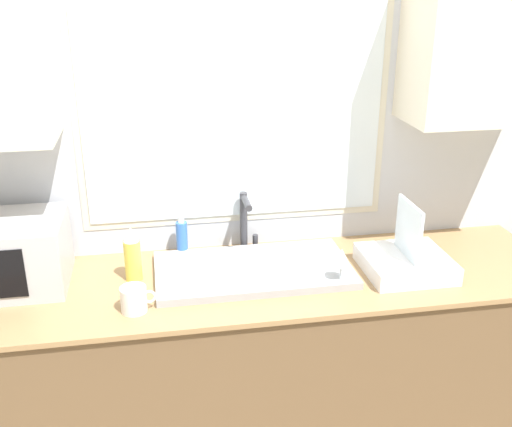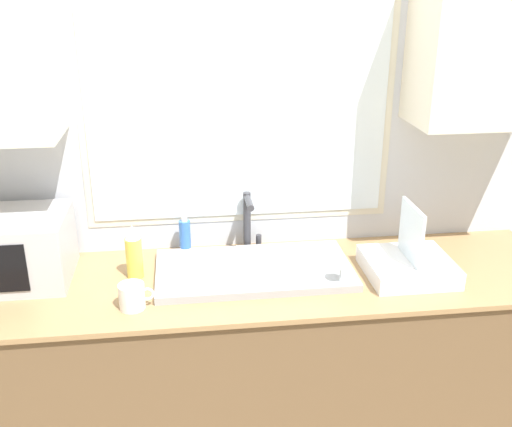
# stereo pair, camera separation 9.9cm
# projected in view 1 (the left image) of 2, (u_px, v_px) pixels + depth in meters

# --- Properties ---
(countertop) EXTENTS (2.51, 0.66, 0.92)m
(countertop) POSITION_uv_depth(u_px,v_px,m) (249.00, 375.00, 2.51)
(countertop) COLOR brown
(countertop) RESTS_ON ground_plane
(wall_back) EXTENTS (6.00, 0.38, 2.60)m
(wall_back) POSITION_uv_depth(u_px,v_px,m) (236.00, 139.00, 2.44)
(wall_back) COLOR silver
(wall_back) RESTS_ON ground_plane
(sink_basin) EXTENTS (0.77, 0.41, 0.03)m
(sink_basin) POSITION_uv_depth(u_px,v_px,m) (253.00, 270.00, 2.37)
(sink_basin) COLOR #9EA0A5
(sink_basin) RESTS_ON countertop
(faucet) EXTENTS (0.08, 0.16, 0.26)m
(faucet) POSITION_uv_depth(u_px,v_px,m) (245.00, 218.00, 2.52)
(faucet) COLOR #333338
(faucet) RESTS_ON countertop
(microwave) EXTENTS (0.48, 0.35, 0.26)m
(microwave) POSITION_uv_depth(u_px,v_px,m) (0.00, 254.00, 2.23)
(microwave) COLOR #B2B2B7
(microwave) RESTS_ON countertop
(dish_rack) EXTENTS (0.33, 0.31, 0.29)m
(dish_rack) POSITION_uv_depth(u_px,v_px,m) (406.00, 261.00, 2.37)
(dish_rack) COLOR white
(dish_rack) RESTS_ON countertop
(spray_bottle) EXTENTS (0.06, 0.06, 0.22)m
(spray_bottle) POSITION_uv_depth(u_px,v_px,m) (132.00, 255.00, 2.29)
(spray_bottle) COLOR #D8CC4C
(spray_bottle) RESTS_ON countertop
(soap_bottle) EXTENTS (0.05, 0.05, 0.18)m
(soap_bottle) POSITION_uv_depth(u_px,v_px,m) (182.00, 238.00, 2.50)
(soap_bottle) COLOR blue
(soap_bottle) RESTS_ON countertop
(mug_near_sink) EXTENTS (0.13, 0.09, 0.09)m
(mug_near_sink) POSITION_uv_depth(u_px,v_px,m) (134.00, 299.00, 2.09)
(mug_near_sink) COLOR white
(mug_near_sink) RESTS_ON countertop
(wine_glass) EXTENTS (0.07, 0.07, 0.16)m
(wine_glass) POSITION_uv_depth(u_px,v_px,m) (341.00, 258.00, 2.23)
(wine_glass) COLOR silver
(wine_glass) RESTS_ON countertop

